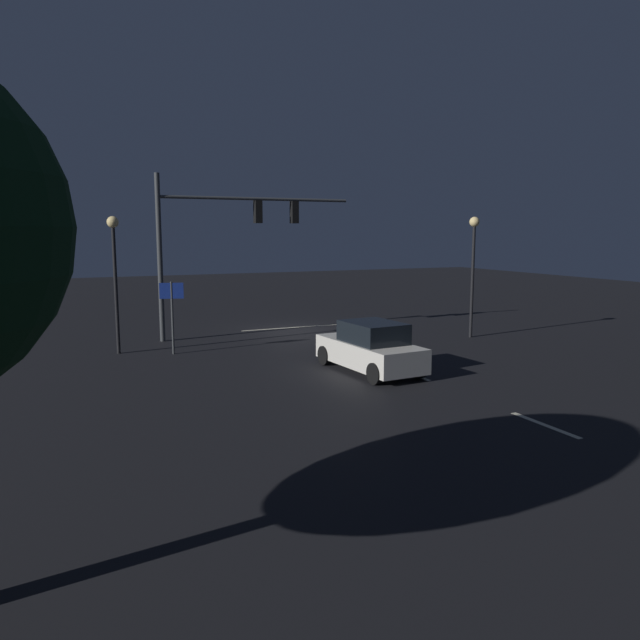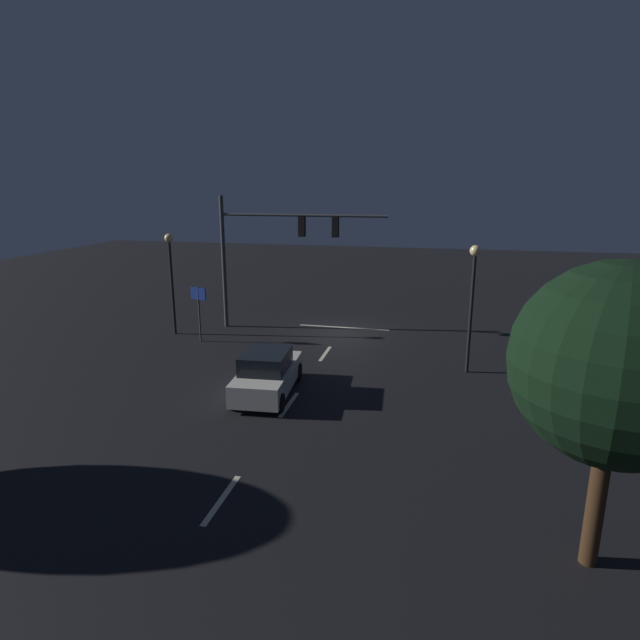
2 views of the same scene
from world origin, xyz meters
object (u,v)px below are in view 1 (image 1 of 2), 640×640
at_px(street_lamp_left_kerb, 473,254).
at_px(street_lamp_right_kerb, 114,259).
at_px(car_approaching, 370,348).
at_px(route_sign, 172,302).
at_px(traffic_signal_assembly, 224,229).

distance_m(street_lamp_left_kerb, street_lamp_right_kerb, 14.98).
bearing_deg(car_approaching, route_sign, -46.50).
xyz_separation_m(traffic_signal_assembly, route_sign, (2.92, 3.01, -2.79)).
bearing_deg(traffic_signal_assembly, street_lamp_right_kerb, 22.90).
bearing_deg(route_sign, street_lamp_left_kerb, 172.78).
height_order(traffic_signal_assembly, car_approaching, traffic_signal_assembly).
distance_m(traffic_signal_assembly, car_approaching, 9.96).
relative_size(car_approaching, street_lamp_left_kerb, 0.84).
relative_size(street_lamp_left_kerb, street_lamp_right_kerb, 1.01).
height_order(traffic_signal_assembly, street_lamp_left_kerb, traffic_signal_assembly).
bearing_deg(traffic_signal_assembly, route_sign, 45.92).
height_order(car_approaching, street_lamp_left_kerb, street_lamp_left_kerb).
distance_m(traffic_signal_assembly, street_lamp_right_kerb, 5.37).
relative_size(car_approaching, route_sign, 1.60).
xyz_separation_m(traffic_signal_assembly, street_lamp_left_kerb, (-9.92, 4.64, -1.11)).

